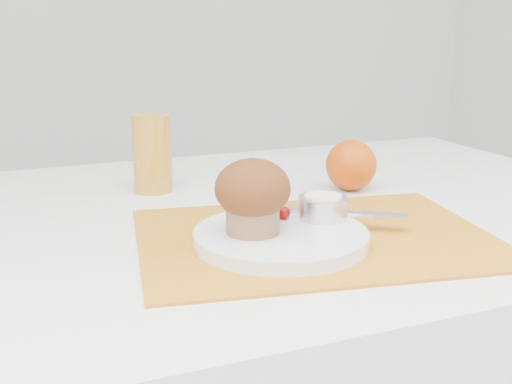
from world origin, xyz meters
name	(u,v)px	position (x,y,z in m)	size (l,w,h in m)	color
placemat	(315,237)	(0.01, -0.10, 0.75)	(0.44, 0.33, 0.00)	orange
plate	(281,237)	(-0.05, -0.11, 0.76)	(0.21, 0.21, 0.02)	white
ramekin	(323,208)	(0.03, -0.09, 0.78)	(0.06, 0.06, 0.03)	silver
cream	(323,197)	(0.03, -0.09, 0.80)	(0.05, 0.05, 0.01)	white
raspberry_near	(267,209)	(-0.04, -0.05, 0.78)	(0.02, 0.02, 0.02)	#4F020B
raspberry_far	(283,213)	(-0.02, -0.07, 0.78)	(0.02, 0.02, 0.02)	#5E0302
butter_knife	(321,211)	(0.03, -0.07, 0.77)	(0.22, 0.02, 0.01)	silver
orange	(351,165)	(0.17, 0.09, 0.79)	(0.08, 0.08, 0.08)	#C64807
juice_glass	(152,153)	(-0.13, 0.21, 0.81)	(0.06, 0.06, 0.12)	orange
muffin	(253,194)	(-0.08, -0.11, 0.82)	(0.09, 0.09, 0.09)	#8D6644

